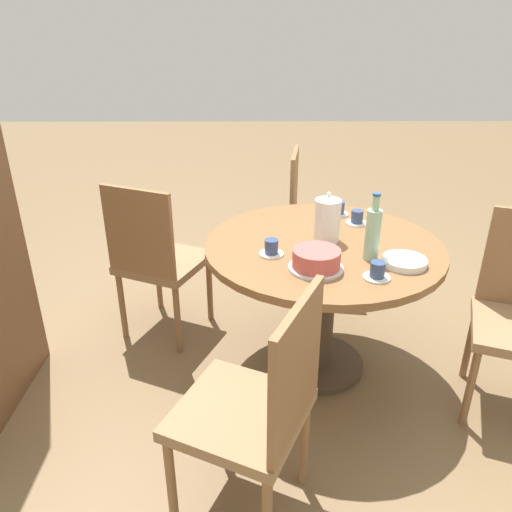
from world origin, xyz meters
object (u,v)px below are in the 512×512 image
chair_d (313,218)px  cup_a (271,249)px  cup_d (339,209)px  chair_b (257,407)px  chair_a (157,258)px  water_bottle (373,233)px  coffee_pot (327,219)px  cake_main (316,260)px  cup_b (357,218)px  cup_c (377,272)px

chair_d → cup_a: chair_d is taller
cup_d → cup_a: bearing=143.1°
chair_b → cup_a: 0.77m
chair_d → cup_d: 0.58m
chair_a → water_bottle: (-0.47, -1.03, 0.34)m
chair_b → water_bottle: size_ratio=3.04×
chair_d → coffee_pot: (-0.87, 0.05, 0.33)m
cake_main → cup_b: cake_main is taller
water_bottle → cup_b: water_bottle is taller
chair_a → water_bottle: bearing=179.4°
chair_d → water_bottle: (-1.07, -0.12, 0.34)m
chair_b → cup_d: 1.33m
chair_d → cake_main: 1.21m
water_bottle → cup_b: bearing=-2.7°
chair_d → cup_d: size_ratio=8.19×
coffee_pot → water_bottle: 0.26m
chair_a → cup_d: (0.08, -0.98, 0.25)m
water_bottle → coffee_pot: bearing=39.5°
cake_main → cup_c: bearing=-109.5°
cup_d → cup_c: bearing=-176.8°
chair_b → chair_d: 1.79m
cake_main → cup_c: cake_main is taller
water_bottle → cake_main: 0.28m
cake_main → cup_d: (0.65, -0.20, -0.01)m
cake_main → cup_b: bearing=-27.7°
water_bottle → cake_main: water_bottle is taller
chair_a → cup_c: (-0.65, -1.02, 0.25)m
chair_d → cup_a: (-1.02, 0.31, 0.25)m
chair_b → water_bottle: water_bottle is taller
water_bottle → cup_a: size_ratio=2.70×
chair_a → cake_main: size_ratio=3.94×
chair_b → cup_a: bearing=-160.7°
chair_a → water_bottle: size_ratio=3.04×
cup_a → cup_d: bearing=-36.9°
water_bottle → cup_d: size_ratio=2.70×
cup_c → cup_b: bearing=-3.1°
chair_a → cake_main: (-0.57, -0.78, 0.26)m
cup_b → cup_c: size_ratio=1.00×
coffee_pot → chair_d: bearing=-3.1°
chair_b → chair_d: same height
cup_b → cup_c: (-0.60, 0.03, 0.00)m
coffee_pot → water_bottle: (-0.20, -0.17, 0.01)m
chair_b → cup_b: 1.24m
water_bottle → chair_b: bearing=143.8°
cake_main → cup_b: size_ratio=2.08×
cup_a → cup_b: bearing=-50.7°
water_bottle → cake_main: size_ratio=1.30×
water_bottle → cup_d: bearing=5.6°
chair_d → cup_b: 0.71m
cake_main → cup_d: size_ratio=2.08×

